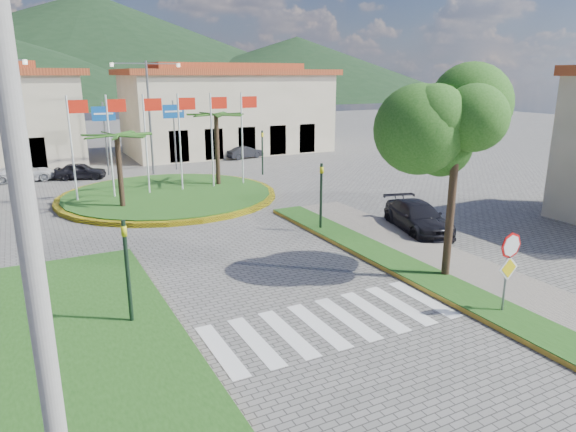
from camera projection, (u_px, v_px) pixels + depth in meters
name	position (u px, v px, depth m)	size (l,w,h in m)	color
ground	(422.00, 395.00, 11.71)	(160.00, 160.00, 0.00)	#62605D
sidewalk_right	(526.00, 306.00, 16.07)	(4.00, 28.00, 0.15)	gray
verge_right	(499.00, 313.00, 15.53)	(1.60, 28.00, 0.18)	#1E4A15
median_left	(87.00, 341.00, 13.92)	(5.00, 14.00, 0.18)	#1E4A15
crosswalk	(329.00, 322.00, 15.13)	(8.00, 3.00, 0.01)	silver
roundabout_island	(169.00, 195.00, 30.47)	(12.70, 12.70, 6.00)	yellow
stop_sign	(509.00, 260.00, 15.09)	(0.80, 0.11, 2.65)	slate
deciduous_tree	(457.00, 133.00, 17.05)	(3.60, 3.60, 6.80)	black
utility_pole	(33.00, 265.00, 7.17)	(0.32, 0.32, 9.00)	gray
traffic_light_left	(127.00, 263.00, 14.43)	(0.15, 0.18, 3.20)	black
traffic_light_right	(321.00, 191.00, 23.45)	(0.15, 0.18, 3.20)	black
traffic_light_far	(262.00, 148.00, 36.98)	(0.18, 0.15, 3.20)	black
direction_sign_west	(105.00, 126.00, 36.34)	(1.60, 0.14, 5.20)	slate
direction_sign_east	(174.00, 123.00, 38.57)	(1.60, 0.14, 5.20)	slate
street_lamp_centre	(149.00, 112.00, 36.59)	(4.80, 0.16, 8.00)	slate
building_right	(227.00, 110.00, 47.60)	(19.08, 9.54, 8.05)	#C2B793
hill_far_mid	(93.00, 46.00, 151.12)	(180.00, 180.00, 30.00)	black
hill_far_east	(297.00, 68.00, 155.87)	(120.00, 120.00, 18.00)	black
white_van	(25.00, 173.00, 35.14)	(1.81, 3.93, 1.09)	silver
car_dark_a	(81.00, 171.00, 35.76)	(1.35, 3.36, 1.15)	black
car_dark_b	(244.00, 152.00, 44.57)	(1.15, 3.29, 1.08)	black
car_side_right	(418.00, 217.00, 23.81)	(1.89, 4.64, 1.35)	black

